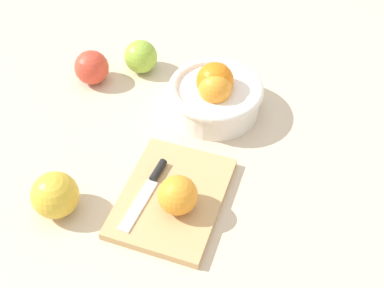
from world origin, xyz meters
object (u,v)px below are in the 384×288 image
object	(u,v)px
apple_front_right	(55,195)
apple_front_left_2	(92,67)
bowl	(215,94)
knife	(150,185)
apple_front_left	(141,57)
cutting_board	(172,197)
orange_on_board	(178,195)

from	to	relation	value
apple_front_right	apple_front_left_2	xyz separation A→B (m)	(-0.34, -0.02, -0.00)
bowl	knife	distance (m)	0.24
knife	apple_front_left	world-z (taller)	apple_front_left
bowl	apple_front_right	size ratio (longest dim) A/B	2.38
cutting_board	orange_on_board	xyz separation A→B (m)	(0.02, 0.01, 0.04)
orange_on_board	knife	xyz separation A→B (m)	(-0.04, -0.05, -0.03)
bowl	apple_front_right	bearing A→B (deg)	-41.95
knife	apple_front_right	distance (m)	0.16
knife	apple_front_right	size ratio (longest dim) A/B	1.94
cutting_board	knife	bearing A→B (deg)	-108.16
apple_front_right	apple_front_left_2	distance (m)	0.34
apple_front_right	apple_front_left_2	bearing A→B (deg)	-175.98
cutting_board	apple_front_left	world-z (taller)	apple_front_left
apple_front_left	bowl	bearing A→B (deg)	55.87
cutting_board	apple_front_left	bearing A→B (deg)	-161.68
knife	apple_front_left_2	xyz separation A→B (m)	(-0.29, -0.17, 0.02)
apple_front_left	apple_front_left_2	bearing A→B (deg)	-63.38
apple_front_left	apple_front_left_2	xyz separation A→B (m)	(0.05, -0.10, 0.00)
cutting_board	apple_front_left_2	bearing A→B (deg)	-144.71
cutting_board	apple_front_left_2	world-z (taller)	apple_front_left_2
bowl	apple_front_left_2	world-z (taller)	bowl
apple_front_right	apple_front_left_2	world-z (taller)	apple_front_right
knife	bowl	bearing A→B (deg)	156.40
cutting_board	apple_front_right	bearing A→B (deg)	-78.32
apple_front_left	apple_front_left_2	world-z (taller)	same
cutting_board	apple_front_left_2	distance (m)	0.37
bowl	orange_on_board	size ratio (longest dim) A/B	2.85
apple_front_right	apple_front_left	distance (m)	0.39
apple_front_left	apple_front_left_2	distance (m)	0.11
apple_front_right	knife	bearing A→B (deg)	109.39
cutting_board	knife	world-z (taller)	knife
bowl	knife	world-z (taller)	bowl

